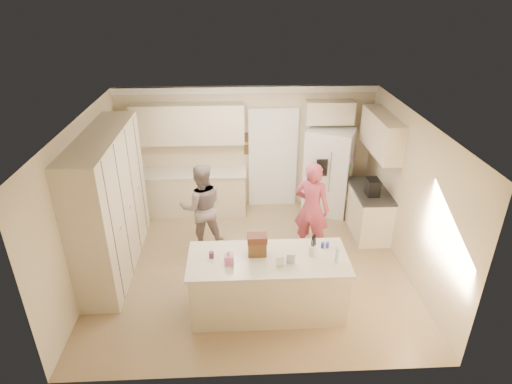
{
  "coord_description": "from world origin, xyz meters",
  "views": [
    {
      "loc": [
        -0.22,
        -6.08,
        4.47
      ],
      "look_at": [
        0.1,
        0.35,
        1.25
      ],
      "focal_mm": 30.0,
      "sensor_mm": 36.0,
      "label": 1
    }
  ],
  "objects_px": {
    "refrigerator": "(328,172)",
    "tissue_box": "(229,259)",
    "utensil_crock": "(313,250)",
    "dollhouse_body": "(257,248)",
    "island_base": "(268,285)",
    "coffee_maker": "(373,187)",
    "teen_girl": "(312,209)",
    "teen_boy": "(202,207)"
  },
  "relations": [
    {
      "from": "island_base",
      "to": "teen_girl",
      "type": "height_order",
      "value": "teen_girl"
    },
    {
      "from": "coffee_maker",
      "to": "utensil_crock",
      "type": "relative_size",
      "value": 2.0
    },
    {
      "from": "refrigerator",
      "to": "teen_boy",
      "type": "relative_size",
      "value": 1.11
    },
    {
      "from": "utensil_crock",
      "to": "island_base",
      "type": "bearing_deg",
      "value": -175.6
    },
    {
      "from": "coffee_maker",
      "to": "teen_girl",
      "type": "relative_size",
      "value": 0.17
    },
    {
      "from": "coffee_maker",
      "to": "teen_boy",
      "type": "bearing_deg",
      "value": -177.75
    },
    {
      "from": "coffee_maker",
      "to": "dollhouse_body",
      "type": "relative_size",
      "value": 1.15
    },
    {
      "from": "island_base",
      "to": "teen_girl",
      "type": "distance_m",
      "value": 1.81
    },
    {
      "from": "refrigerator",
      "to": "tissue_box",
      "type": "distance_m",
      "value": 3.72
    },
    {
      "from": "dollhouse_body",
      "to": "teen_boy",
      "type": "bearing_deg",
      "value": 118.45
    },
    {
      "from": "tissue_box",
      "to": "dollhouse_body",
      "type": "distance_m",
      "value": 0.45
    },
    {
      "from": "utensil_crock",
      "to": "teen_girl",
      "type": "bearing_deg",
      "value": 81.18
    },
    {
      "from": "coffee_maker",
      "to": "utensil_crock",
      "type": "bearing_deg",
      "value": -127.12
    },
    {
      "from": "refrigerator",
      "to": "utensil_crock",
      "type": "distance_m",
      "value": 3.09
    },
    {
      "from": "island_base",
      "to": "dollhouse_body",
      "type": "bearing_deg",
      "value": 146.31
    },
    {
      "from": "island_base",
      "to": "coffee_maker",
      "type": "bearing_deg",
      "value": 42.83
    },
    {
      "from": "tissue_box",
      "to": "utensil_crock",
      "type": "bearing_deg",
      "value": 7.13
    },
    {
      "from": "refrigerator",
      "to": "island_base",
      "type": "xyz_separation_m",
      "value": [
        -1.47,
        -3.02,
        -0.46
      ]
    },
    {
      "from": "refrigerator",
      "to": "island_base",
      "type": "distance_m",
      "value": 3.39
    },
    {
      "from": "tissue_box",
      "to": "island_base",
      "type": "bearing_deg",
      "value": 10.3
    },
    {
      "from": "refrigerator",
      "to": "teen_boy",
      "type": "height_order",
      "value": "refrigerator"
    },
    {
      "from": "utensil_crock",
      "to": "teen_girl",
      "type": "height_order",
      "value": "teen_girl"
    },
    {
      "from": "dollhouse_body",
      "to": "teen_girl",
      "type": "xyz_separation_m",
      "value": [
        1.03,
        1.42,
        -0.17
      ]
    },
    {
      "from": "teen_girl",
      "to": "tissue_box",
      "type": "bearing_deg",
      "value": 73.83
    },
    {
      "from": "coffee_maker",
      "to": "tissue_box",
      "type": "bearing_deg",
      "value": -142.43
    },
    {
      "from": "dollhouse_body",
      "to": "utensil_crock",
      "type": "bearing_deg",
      "value": -3.58
    },
    {
      "from": "coffee_maker",
      "to": "teen_girl",
      "type": "bearing_deg",
      "value": -162.11
    },
    {
      "from": "refrigerator",
      "to": "dollhouse_body",
      "type": "height_order",
      "value": "refrigerator"
    },
    {
      "from": "tissue_box",
      "to": "teen_boy",
      "type": "bearing_deg",
      "value": 105.16
    },
    {
      "from": "coffee_maker",
      "to": "island_base",
      "type": "xyz_separation_m",
      "value": [
        -2.05,
        -1.9,
        -0.63
      ]
    },
    {
      "from": "island_base",
      "to": "tissue_box",
      "type": "bearing_deg",
      "value": -169.7
    },
    {
      "from": "tissue_box",
      "to": "teen_boy",
      "type": "height_order",
      "value": "teen_boy"
    },
    {
      "from": "coffee_maker",
      "to": "dollhouse_body",
      "type": "bearing_deg",
      "value": -140.71
    },
    {
      "from": "coffee_maker",
      "to": "refrigerator",
      "type": "bearing_deg",
      "value": 117.19
    },
    {
      "from": "utensil_crock",
      "to": "teen_boy",
      "type": "relative_size",
      "value": 0.09
    },
    {
      "from": "dollhouse_body",
      "to": "tissue_box",
      "type": "bearing_deg",
      "value": -153.43
    },
    {
      "from": "island_base",
      "to": "dollhouse_body",
      "type": "height_order",
      "value": "dollhouse_body"
    },
    {
      "from": "coffee_maker",
      "to": "island_base",
      "type": "bearing_deg",
      "value": -137.17
    },
    {
      "from": "teen_boy",
      "to": "teen_girl",
      "type": "bearing_deg",
      "value": 162.84
    },
    {
      "from": "dollhouse_body",
      "to": "island_base",
      "type": "bearing_deg",
      "value": -33.69
    },
    {
      "from": "tissue_box",
      "to": "teen_girl",
      "type": "distance_m",
      "value": 2.17
    },
    {
      "from": "teen_boy",
      "to": "teen_girl",
      "type": "xyz_separation_m",
      "value": [
        1.94,
        -0.26,
        0.05
      ]
    }
  ]
}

